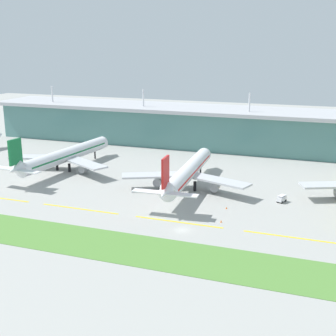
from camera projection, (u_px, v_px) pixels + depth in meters
name	position (u px, v px, depth m)	size (l,w,h in m)	color
ground_plane	(182.00, 230.00, 132.40)	(600.00, 600.00, 0.00)	#9E9E99
terminal_building	(250.00, 130.00, 230.68)	(288.00, 34.00, 29.32)	slate
airliner_near_middle	(65.00, 156.00, 193.48)	(48.59, 66.42, 18.90)	silver
airliner_center	(188.00, 172.00, 168.21)	(48.73, 65.69, 18.90)	white
taxiway_stripe_mid_west	(80.00, 209.00, 149.33)	(28.00, 0.70, 0.04)	yellow
taxiway_stripe_centre	(178.00, 222.00, 138.27)	(28.00, 0.70, 0.04)	yellow
taxiway_stripe_mid_east	(294.00, 238.00, 127.21)	(28.00, 0.70, 0.04)	yellow
grass_verge	(162.00, 254.00, 117.36)	(300.00, 18.00, 0.10)	#518438
baggage_cart	(282.00, 199.00, 155.44)	(3.13, 4.02, 2.48)	silver
safety_cone_left_wingtip	(226.00, 208.00, 149.38)	(0.56, 0.56, 0.70)	orange
safety_cone_nose_front	(221.00, 221.00, 138.02)	(0.56, 0.56, 0.70)	orange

